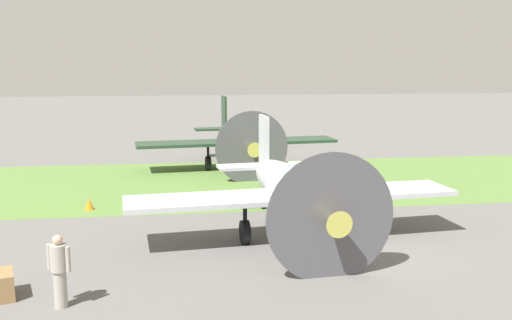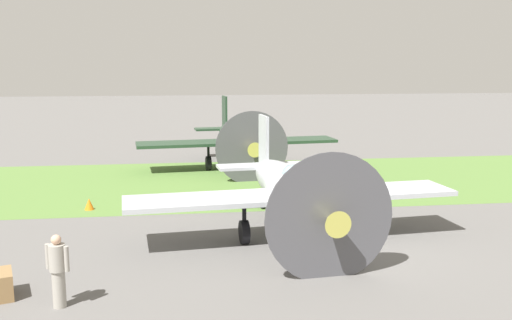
{
  "view_description": "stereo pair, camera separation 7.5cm",
  "coord_description": "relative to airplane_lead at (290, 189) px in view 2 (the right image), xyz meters",
  "views": [
    {
      "loc": [
        5.31,
        16.98,
        5.6
      ],
      "look_at": [
        2.06,
        -6.97,
        1.44
      ],
      "focal_mm": 40.28,
      "sensor_mm": 36.0,
      "label": 1
    },
    {
      "loc": [
        5.24,
        16.99,
        5.6
      ],
      "look_at": [
        2.06,
        -6.97,
        1.44
      ],
      "focal_mm": 40.28,
      "sensor_mm": 36.0,
      "label": 2
    }
  ],
  "objects": [
    {
      "name": "ground_plane",
      "position": [
        -1.8,
        0.6,
        -1.58
      ],
      "size": [
        160.0,
        160.0,
        0.0
      ],
      "primitive_type": "plane",
      "color": "#605E5B"
    },
    {
      "name": "grass_verge",
      "position": [
        -1.8,
        -8.77,
        -1.58
      ],
      "size": [
        120.0,
        11.0,
        0.01
      ],
      "primitive_type": "cube",
      "color": "#567A38",
      "rests_on": "ground"
    },
    {
      "name": "airplane_lead",
      "position": [
        0.0,
        0.0,
        0.0
      ],
      "size": [
        10.63,
        8.43,
        3.77
      ],
      "rotation": [
        0.0,
        0.0,
        0.1
      ],
      "color": "#B2B7BC",
      "rests_on": "ground"
    },
    {
      "name": "airplane_wingman",
      "position": [
        0.49,
        -12.4,
        -0.0
      ],
      "size": [
        10.63,
        8.43,
        3.77
      ],
      "rotation": [
        0.0,
        0.0,
        0.1
      ],
      "color": "#233D28",
      "rests_on": "ground"
    },
    {
      "name": "ground_crew_chief",
      "position": [
        6.29,
        4.61,
        -0.67
      ],
      "size": [
        0.57,
        0.38,
        1.73
      ],
      "rotation": [
        0.0,
        0.0,
        5.81
      ],
      "color": "#9E998E",
      "rests_on": "ground"
    },
    {
      "name": "fuel_drum",
      "position": [
        -4.65,
        -6.0,
        -1.13
      ],
      "size": [
        0.6,
        0.6,
        0.9
      ],
      "primitive_type": "cylinder",
      "color": "black",
      "rests_on": "ground"
    },
    {
      "name": "runway_marker_cone",
      "position": [
        6.97,
        -4.38,
        -1.36
      ],
      "size": [
        0.36,
        0.36,
        0.44
      ],
      "primitive_type": "cone",
      "color": "orange",
      "rests_on": "ground"
    }
  ]
}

